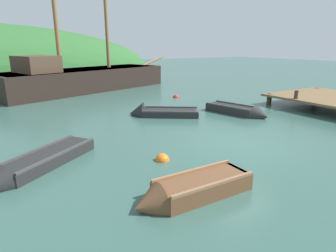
% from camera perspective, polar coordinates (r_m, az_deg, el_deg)
% --- Properties ---
extents(ground_plane, '(120.00, 120.00, 0.00)m').
position_cam_1_polar(ground_plane, '(10.86, 13.71, -2.88)').
color(ground_plane, '#33564C').
extents(sailing_ship, '(15.87, 8.30, 10.84)m').
position_cam_1_polar(sailing_ship, '(23.50, -16.48, 8.28)').
color(sailing_ship, black).
rests_on(sailing_ship, ground).
extents(rowboat_center, '(2.95, 0.93, 0.87)m').
position_cam_1_polar(rowboat_center, '(6.74, 4.31, -13.01)').
color(rowboat_center, brown).
rests_on(rowboat_center, ground).
extents(rowboat_portside, '(1.70, 3.47, 0.94)m').
position_cam_1_polar(rowboat_portside, '(15.02, 14.11, 2.76)').
color(rowboat_portside, black).
rests_on(rowboat_portside, ground).
extents(rowboat_near_dock, '(3.63, 3.01, 0.91)m').
position_cam_1_polar(rowboat_near_dock, '(8.92, -25.16, -7.35)').
color(rowboat_near_dock, black).
rests_on(rowboat_near_dock, ground).
extents(rowboat_outer_right, '(3.49, 2.91, 1.15)m').
position_cam_1_polar(rowboat_outer_right, '(14.33, -2.03, 2.45)').
color(rowboat_outer_right, black).
rests_on(rowboat_outer_right, ground).
extents(buoy_red, '(0.40, 0.40, 0.40)m').
position_cam_1_polar(buoy_red, '(19.47, 1.59, 5.73)').
color(buoy_red, red).
rests_on(buoy_red, ground).
extents(buoy_orange, '(0.43, 0.43, 0.43)m').
position_cam_1_polar(buoy_orange, '(8.82, -1.16, -6.83)').
color(buoy_orange, orange).
rests_on(buoy_orange, ground).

